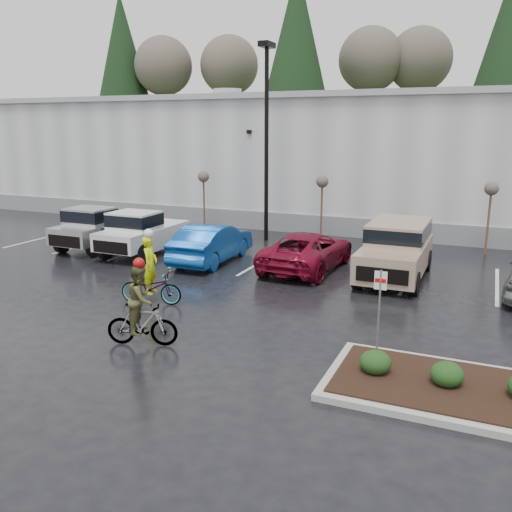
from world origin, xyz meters
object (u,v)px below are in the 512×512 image
at_px(lamppost, 267,122).
at_px(car_blue, 212,243).
at_px(sapling_west, 204,180).
at_px(pickup_white, 147,231).
at_px(car_red, 308,250).
at_px(suv_tan, 395,251).
at_px(cyclist_hivis, 151,281).
at_px(pickup_silver, 104,226).
at_px(fire_lane_sign, 379,302).
at_px(cyclist_olive, 142,314).
at_px(sapling_east, 491,193).
at_px(sapling_mid, 322,185).

height_order(lamppost, car_blue, lamppost).
distance_m(sapling_west, pickup_white, 5.80).
relative_size(car_red, suv_tan, 1.04).
bearing_deg(cyclist_hivis, pickup_silver, 35.92).
height_order(sapling_west, car_red, sapling_west).
xyz_separation_m(sapling_west, cyclist_hivis, (4.41, -11.50, -1.98)).
relative_size(fire_lane_sign, pickup_silver, 0.42).
xyz_separation_m(car_blue, car_red, (3.99, 0.48, -0.06)).
relative_size(lamppost, pickup_silver, 1.77).
xyz_separation_m(pickup_silver, cyclist_hivis, (6.78, -6.16, -0.24)).
height_order(pickup_white, car_red, pickup_white).
bearing_deg(car_blue, pickup_silver, -7.24).
xyz_separation_m(suv_tan, cyclist_olive, (-4.86, -8.95, -0.19)).
bearing_deg(pickup_silver, sapling_east, 18.07).
height_order(pickup_silver, cyclist_hivis, cyclist_hivis).
xyz_separation_m(sapling_west, pickup_silver, (-2.38, -5.34, -1.75)).
relative_size(sapling_mid, cyclist_olive, 1.38).
distance_m(car_blue, suv_tan, 7.40).
bearing_deg(car_red, sapling_east, -137.21).
bearing_deg(pickup_silver, car_blue, -5.25).
bearing_deg(pickup_white, suv_tan, 0.31).
bearing_deg(cyclist_hivis, sapling_mid, -22.16).
xyz_separation_m(fire_lane_sign, cyclist_hivis, (-7.39, 1.30, -0.66)).
xyz_separation_m(sapling_mid, suv_tan, (4.48, -5.47, -1.70)).
bearing_deg(pickup_silver, sapling_west, 66.02).
relative_size(car_blue, cyclist_hivis, 2.02).
distance_m(sapling_west, car_red, 9.53).
xyz_separation_m(sapling_west, suv_tan, (10.98, -5.47, -1.70)).
bearing_deg(lamppost, cyclist_olive, -81.03).
xyz_separation_m(lamppost, car_blue, (-0.40, -4.89, -4.88)).
bearing_deg(cyclist_olive, sapling_mid, -19.00).
bearing_deg(cyclist_hivis, cyclist_olive, -161.50).
relative_size(fire_lane_sign, car_blue, 0.45).
relative_size(lamppost, sapling_mid, 2.88).
height_order(lamppost, sapling_west, lamppost).
bearing_deg(sapling_east, car_blue, -150.47).
relative_size(sapling_east, pickup_silver, 0.62).
bearing_deg(car_red, sapling_mid, -75.97).
height_order(lamppost, pickup_white, lamppost).
distance_m(fire_lane_sign, pickup_white, 13.72).
distance_m(lamppost, sapling_west, 5.07).
bearing_deg(sapling_mid, sapling_east, 0.00).
bearing_deg(sapling_mid, car_red, -78.60).
bearing_deg(sapling_mid, fire_lane_sign, -67.51).
bearing_deg(car_blue, fire_lane_sign, 137.90).
relative_size(sapling_east, car_red, 0.60).
relative_size(sapling_east, pickup_white, 0.62).
bearing_deg(sapling_east, sapling_mid, 180.00).
bearing_deg(car_red, pickup_white, 3.56).
relative_size(sapling_west, fire_lane_sign, 1.45).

